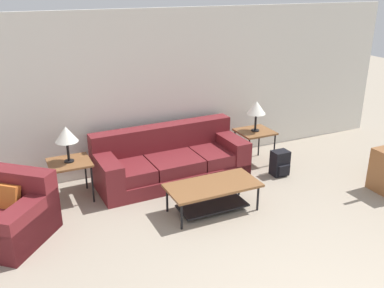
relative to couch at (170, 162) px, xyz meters
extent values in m
cube|color=silver|center=(0.16, 0.62, 1.01)|extent=(8.99, 0.06, 2.60)
cube|color=maroon|center=(0.00, -0.05, -0.18)|extent=(2.40, 1.01, 0.22)
cube|color=maroon|center=(-0.79, -0.09, 0.03)|extent=(0.80, 0.87, 0.20)
cube|color=maroon|center=(0.00, -0.07, 0.03)|extent=(0.80, 0.87, 0.20)
cube|color=maroon|center=(0.79, -0.05, 0.03)|extent=(0.80, 0.87, 0.20)
cube|color=maroon|center=(-0.01, 0.29, 0.33)|extent=(2.38, 0.32, 0.40)
cube|color=maroon|center=(-1.05, -0.08, 0.00)|extent=(0.30, 0.96, 0.58)
cube|color=maroon|center=(1.05, -0.03, 0.00)|extent=(0.30, 0.96, 0.58)
cube|color=maroon|center=(-2.51, -0.73, -0.09)|extent=(1.39, 1.38, 0.40)
cube|color=maroon|center=(-2.28, -0.47, 0.31)|extent=(0.94, 0.86, 0.40)
cube|color=maroon|center=(-2.22, -0.98, -0.01)|extent=(0.82, 0.89, 0.56)
cube|color=orange|center=(-2.43, -0.64, 0.21)|extent=(0.38, 0.37, 0.36)
cube|color=brown|center=(0.13, -1.20, 0.10)|extent=(1.27, 0.62, 0.04)
cylinder|color=black|center=(-0.44, -1.45, -0.11)|extent=(0.03, 0.03, 0.37)
cylinder|color=black|center=(0.70, -1.45, -0.11)|extent=(0.03, 0.03, 0.37)
cylinder|color=black|center=(-0.44, -0.95, -0.11)|extent=(0.03, 0.03, 0.37)
cylinder|color=black|center=(0.70, -0.95, -0.11)|extent=(0.03, 0.03, 0.37)
cube|color=black|center=(0.13, -1.20, -0.21)|extent=(0.95, 0.43, 0.02)
cube|color=brown|center=(-1.56, -0.02, 0.28)|extent=(0.59, 0.55, 0.03)
cylinder|color=black|center=(-1.81, -0.25, -0.01)|extent=(0.03, 0.03, 0.56)
cylinder|color=black|center=(-1.30, -0.25, -0.01)|extent=(0.03, 0.03, 0.56)
cylinder|color=black|center=(-1.81, 0.22, -0.01)|extent=(0.03, 0.03, 0.56)
cylinder|color=black|center=(-1.30, 0.22, -0.01)|extent=(0.03, 0.03, 0.56)
cube|color=brown|center=(1.56, -0.02, 0.28)|extent=(0.59, 0.55, 0.03)
cylinder|color=black|center=(1.30, -0.25, -0.01)|extent=(0.03, 0.03, 0.56)
cylinder|color=black|center=(1.81, -0.25, -0.01)|extent=(0.03, 0.03, 0.56)
cylinder|color=black|center=(1.30, 0.22, -0.01)|extent=(0.03, 0.03, 0.56)
cylinder|color=black|center=(1.81, 0.22, -0.01)|extent=(0.03, 0.03, 0.56)
cylinder|color=black|center=(-1.56, -0.02, 0.30)|extent=(0.14, 0.14, 0.02)
cylinder|color=black|center=(-1.56, -0.02, 0.46)|extent=(0.04, 0.04, 0.29)
cone|color=white|center=(-1.56, -0.02, 0.71)|extent=(0.32, 0.32, 0.22)
cylinder|color=black|center=(1.56, -0.02, 0.30)|extent=(0.14, 0.14, 0.02)
cylinder|color=black|center=(1.56, -0.02, 0.46)|extent=(0.04, 0.04, 0.29)
cone|color=white|center=(1.56, -0.02, 0.71)|extent=(0.32, 0.32, 0.22)
cube|color=black|center=(1.67, -0.62, -0.09)|extent=(0.27, 0.21, 0.41)
cube|color=black|center=(1.67, -0.74, -0.17)|extent=(0.20, 0.05, 0.17)
cylinder|color=black|center=(1.60, -0.49, -0.07)|extent=(0.02, 0.02, 0.31)
cylinder|color=black|center=(1.74, -0.49, -0.07)|extent=(0.02, 0.02, 0.31)
camera|label=1|loc=(-2.33, -5.80, 2.72)|focal=40.00mm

